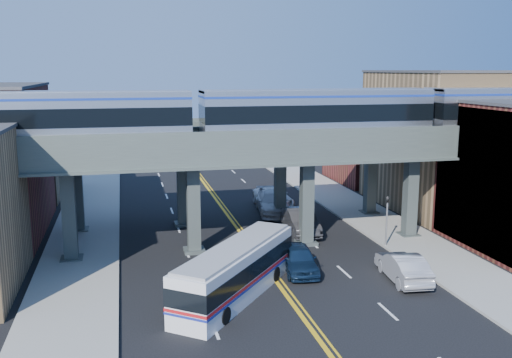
# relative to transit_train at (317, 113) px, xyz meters

# --- Properties ---
(ground) EXTENTS (120.00, 120.00, 0.00)m
(ground) POSITION_rel_transit_train_xyz_m (-4.63, -8.00, -9.35)
(ground) COLOR black
(ground) RESTS_ON ground
(sidewalk_west) EXTENTS (5.00, 70.00, 0.16)m
(sidewalk_west) POSITION_rel_transit_train_xyz_m (-16.13, 2.00, -9.27)
(sidewalk_west) COLOR gray
(sidewalk_west) RESTS_ON ground
(sidewalk_east) EXTENTS (5.00, 70.00, 0.16)m
(sidewalk_east) POSITION_rel_transit_train_xyz_m (6.87, 2.00, -9.27)
(sidewalk_east) COLOR gray
(sidewalk_east) RESTS_ON ground
(building_west_c) EXTENTS (8.00, 10.00, 8.00)m
(building_west_c) POSITION_rel_transit_train_xyz_m (-23.13, 21.00, -5.35)
(building_west_c) COLOR #9F7C52
(building_west_c) RESTS_ON ground
(building_east_b) EXTENTS (8.00, 14.00, 12.00)m
(building_east_b) POSITION_rel_transit_train_xyz_m (13.87, 8.00, -3.35)
(building_east_b) COLOR #9F7C52
(building_east_b) RESTS_ON ground
(building_east_c) EXTENTS (8.00, 10.00, 9.00)m
(building_east_c) POSITION_rel_transit_train_xyz_m (13.87, 21.00, -4.85)
(building_east_c) COLOR maroon
(building_east_c) RESTS_ON ground
(mural_panel) EXTENTS (0.10, 9.50, 9.50)m
(mural_panel) POSITION_rel_transit_train_xyz_m (9.92, -4.00, -4.60)
(mural_panel) COLOR teal
(mural_panel) RESTS_ON ground
(elevated_viaduct_near) EXTENTS (52.00, 3.60, 7.40)m
(elevated_viaduct_near) POSITION_rel_transit_train_xyz_m (-4.63, 0.00, -2.88)
(elevated_viaduct_near) COLOR #3F4947
(elevated_viaduct_near) RESTS_ON ground
(elevated_viaduct_far) EXTENTS (52.00, 3.60, 7.40)m
(elevated_viaduct_far) POSITION_rel_transit_train_xyz_m (-4.63, 7.00, -2.88)
(elevated_viaduct_far) COLOR #3F4947
(elevated_viaduct_far) RESTS_ON ground
(transit_train) EXTENTS (49.32, 3.09, 3.61)m
(transit_train) POSITION_rel_transit_train_xyz_m (0.00, 0.00, 0.00)
(transit_train) COLOR black
(transit_train) RESTS_ON elevated_viaduct_near
(stop_sign) EXTENTS (0.76, 0.09, 2.63)m
(stop_sign) POSITION_rel_transit_train_xyz_m (-4.33, -5.00, -7.59)
(stop_sign) COLOR slate
(stop_sign) RESTS_ON ground
(traffic_signal) EXTENTS (0.15, 0.18, 4.10)m
(traffic_signal) POSITION_rel_transit_train_xyz_m (4.57, -2.00, -7.05)
(traffic_signal) COLOR slate
(traffic_signal) RESTS_ON ground
(transit_bus) EXTENTS (8.38, 9.82, 2.73)m
(transit_bus) POSITION_rel_transit_train_xyz_m (-7.33, -8.21, -7.95)
(transit_bus) COLOR silver
(transit_bus) RESTS_ON ground
(car_lane_a) EXTENTS (2.48, 5.05, 1.66)m
(car_lane_a) POSITION_rel_transit_train_xyz_m (-2.83, -5.29, -8.52)
(car_lane_a) COLOR #0F2139
(car_lane_a) RESTS_ON ground
(car_lane_b) EXTENTS (2.27, 5.71, 1.85)m
(car_lane_b) POSITION_rel_transit_train_xyz_m (-0.18, 2.76, -8.43)
(car_lane_b) COLOR #2D2D2F
(car_lane_b) RESTS_ON ground
(car_lane_c) EXTENTS (3.32, 6.52, 1.76)m
(car_lane_c) POSITION_rel_transit_train_xyz_m (-0.14, 10.97, -8.47)
(car_lane_c) COLOR white
(car_lane_c) RESTS_ON ground
(car_lane_d) EXTENTS (3.36, 6.64, 1.85)m
(car_lane_d) POSITION_rel_transit_train_xyz_m (-0.67, 9.23, -8.43)
(car_lane_d) COLOR #B4B3B8
(car_lane_d) RESTS_ON ground
(car_parked_curb) EXTENTS (2.27, 5.25, 1.68)m
(car_parked_curb) POSITION_rel_transit_train_xyz_m (2.70, -8.09, -8.51)
(car_parked_curb) COLOR #9C9CA0
(car_parked_curb) RESTS_ON ground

